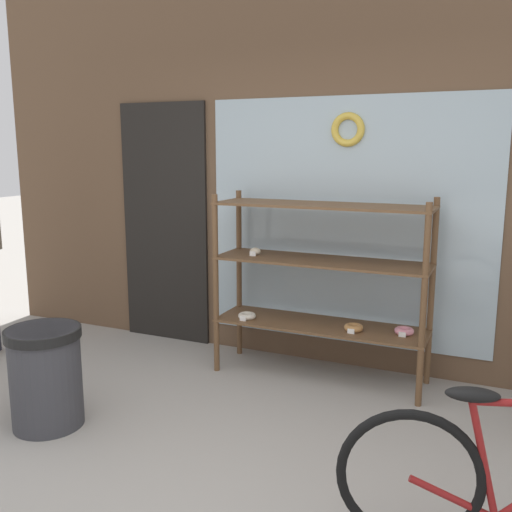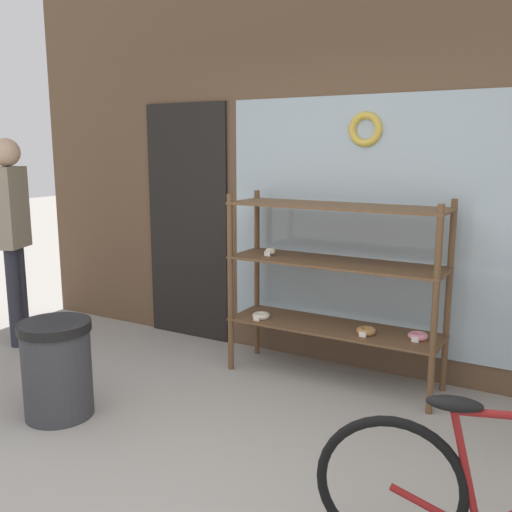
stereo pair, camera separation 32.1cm
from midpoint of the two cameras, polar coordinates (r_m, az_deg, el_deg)
The scene contains 4 objects.
storefront_facade at distance 4.50m, azimuth 10.36°, elevation 11.83°, with size 6.29×0.13×3.72m.
display_case at distance 4.20m, azimuth 10.07°, elevation -1.80°, with size 1.58×0.46×1.38m.
pedestrian at distance 5.24m, azimuth -21.67°, elevation 2.99°, with size 0.29×0.37×1.80m.
trash_bin at distance 3.88m, azimuth -17.06°, elevation -10.44°, with size 0.46×0.46×0.63m.
Camera 2 is at (1.62, -1.86, 1.72)m, focal length 40.00 mm.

